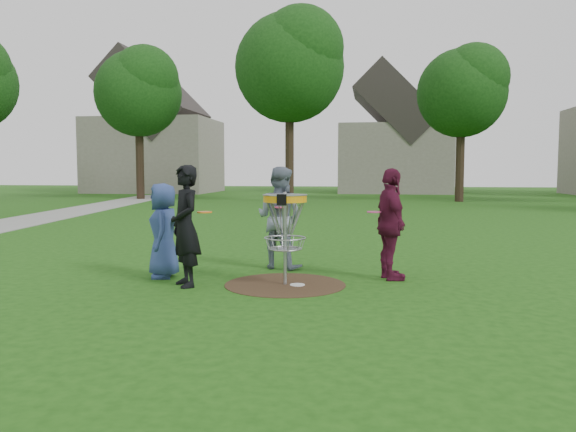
# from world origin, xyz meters

# --- Properties ---
(ground) EXTENTS (100.00, 100.00, 0.00)m
(ground) POSITION_xyz_m (0.00, 0.00, 0.00)
(ground) COLOR #19470F
(ground) RESTS_ON ground
(dirt_patch) EXTENTS (1.80, 1.80, 0.01)m
(dirt_patch) POSITION_xyz_m (0.00, 0.00, 0.00)
(dirt_patch) COLOR #47331E
(dirt_patch) RESTS_ON ground
(concrete_path) EXTENTS (7.75, 39.92, 0.02)m
(concrete_path) POSITION_xyz_m (-10.00, 8.00, 0.01)
(concrete_path) COLOR #9E9E99
(concrete_path) RESTS_ON ground
(player_blue) EXTENTS (0.67, 0.84, 1.49)m
(player_blue) POSITION_xyz_m (-1.98, 0.29, 0.75)
(player_blue) COLOR navy
(player_blue) RESTS_ON ground
(player_black) EXTENTS (0.73, 0.77, 1.77)m
(player_black) POSITION_xyz_m (-1.42, -0.31, 0.89)
(player_black) COLOR black
(player_black) RESTS_ON ground
(player_grey) EXTENTS (1.03, 0.91, 1.76)m
(player_grey) POSITION_xyz_m (-0.31, 1.40, 0.88)
(player_grey) COLOR slate
(player_grey) RESTS_ON ground
(player_maroon) EXTENTS (0.70, 1.09, 1.73)m
(player_maroon) POSITION_xyz_m (1.56, 0.63, 0.86)
(player_maroon) COLOR #58142F
(player_maroon) RESTS_ON ground
(disc_on_grass) EXTENTS (0.22, 0.22, 0.02)m
(disc_on_grass) POSITION_xyz_m (0.19, -0.04, 0.01)
(disc_on_grass) COLOR white
(disc_on_grass) RESTS_ON ground
(disc_golf_basket) EXTENTS (0.66, 0.67, 1.38)m
(disc_golf_basket) POSITION_xyz_m (0.00, -0.00, 1.02)
(disc_golf_basket) COLOR #9EA0A5
(disc_golf_basket) RESTS_ON ground
(held_discs) EXTENTS (3.23, 1.59, 0.19)m
(held_discs) POSITION_xyz_m (-0.45, 0.41, 1.04)
(held_discs) COLOR yellow
(held_discs) RESTS_ON ground
(tree_row) EXTENTS (51.20, 17.42, 9.90)m
(tree_row) POSITION_xyz_m (0.44, 20.67, 6.21)
(tree_row) COLOR #38281C
(tree_row) RESTS_ON ground
(house_row) EXTENTS (44.50, 10.65, 11.62)m
(house_row) POSITION_xyz_m (4.78, 33.07, 4.14)
(house_row) COLOR gray
(house_row) RESTS_ON ground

